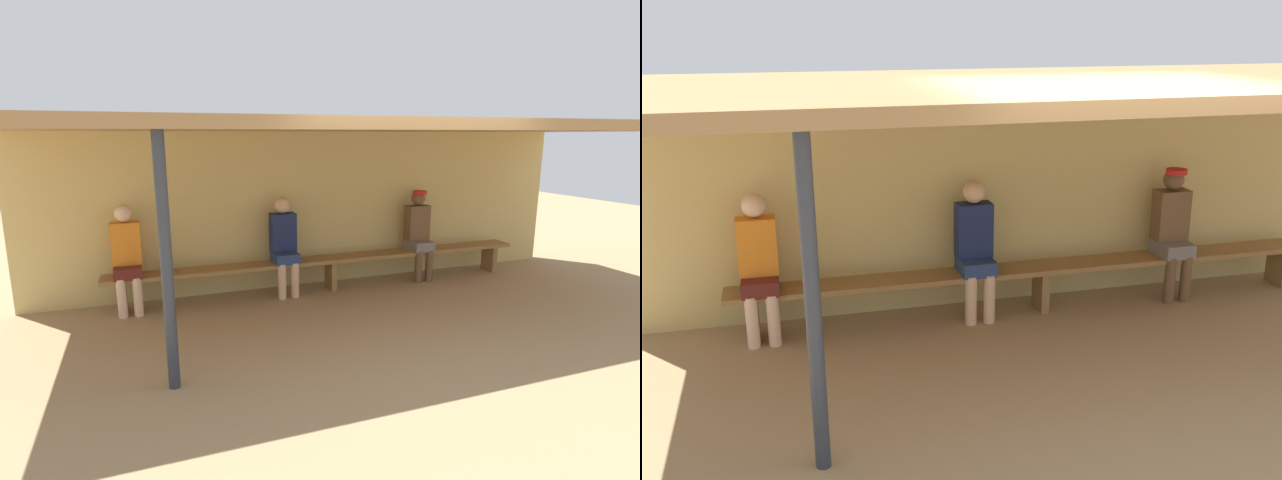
% 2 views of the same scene
% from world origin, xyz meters
% --- Properties ---
extents(ground_plane, '(24.00, 24.00, 0.00)m').
position_xyz_m(ground_plane, '(0.00, 0.00, 0.00)').
color(ground_plane, '#9E7F59').
extents(back_wall, '(8.00, 0.20, 2.20)m').
position_xyz_m(back_wall, '(0.00, 2.00, 1.10)').
color(back_wall, tan).
rests_on(back_wall, ground).
extents(dugout_roof, '(8.00, 2.80, 0.12)m').
position_xyz_m(dugout_roof, '(0.00, 0.70, 2.26)').
color(dugout_roof, '#9E7547').
rests_on(dugout_roof, back_wall).
extents(support_post, '(0.10, 0.10, 2.20)m').
position_xyz_m(support_post, '(-2.29, -0.55, 1.10)').
color(support_post, '#2D333D').
rests_on(support_post, ground).
extents(bench, '(6.00, 0.36, 0.46)m').
position_xyz_m(bench, '(0.00, 1.55, 0.39)').
color(bench, olive).
rests_on(bench, ground).
extents(player_leftmost, '(0.34, 0.42, 1.34)m').
position_xyz_m(player_leftmost, '(1.42, 1.55, 0.75)').
color(player_leftmost, slate).
rests_on(player_leftmost, ground).
extents(player_middle, '(0.34, 0.42, 1.34)m').
position_xyz_m(player_middle, '(-0.68, 1.55, 0.73)').
color(player_middle, navy).
rests_on(player_middle, ground).
extents(player_in_white, '(0.34, 0.42, 1.34)m').
position_xyz_m(player_in_white, '(-2.67, 1.55, 0.73)').
color(player_in_white, '#591E19').
rests_on(player_in_white, ground).
extents(water_bottle_blue, '(0.07, 0.07, 0.21)m').
position_xyz_m(water_bottle_blue, '(-2.19, 1.51, 0.56)').
color(water_bottle_blue, orange).
rests_on(water_bottle_blue, bench).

